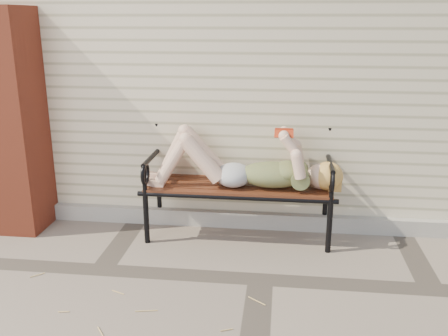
# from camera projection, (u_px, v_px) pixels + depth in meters

# --- Properties ---
(ground) EXTENTS (80.00, 80.00, 0.00)m
(ground) POSITION_uv_depth(u_px,v_px,m) (261.00, 279.00, 3.78)
(ground) COLOR #7A6B5E
(ground) RESTS_ON ground
(house_wall) EXTENTS (8.00, 4.00, 3.00)m
(house_wall) POSITION_uv_depth(u_px,v_px,m) (275.00, 51.00, 6.19)
(house_wall) COLOR beige
(house_wall) RESTS_ON ground
(foundation_strip) EXTENTS (8.00, 0.10, 0.15)m
(foundation_strip) POSITION_uv_depth(u_px,v_px,m) (266.00, 220.00, 4.68)
(foundation_strip) COLOR #ABA39A
(foundation_strip) RESTS_ON ground
(brick_pillar) EXTENTS (0.50, 0.50, 2.00)m
(brick_pillar) POSITION_uv_depth(u_px,v_px,m) (10.00, 122.00, 4.46)
(brick_pillar) COLOR maroon
(brick_pillar) RESTS_ON ground
(garden_bench) EXTENTS (1.78, 0.71, 1.15)m
(garden_bench) POSITION_uv_depth(u_px,v_px,m) (240.00, 164.00, 4.45)
(garden_bench) COLOR black
(garden_bench) RESTS_ON ground
(reading_woman) EXTENTS (1.68, 0.38, 0.53)m
(reading_woman) POSITION_uv_depth(u_px,v_px,m) (240.00, 164.00, 4.31)
(reading_woman) COLOR #093743
(reading_woman) RESTS_ON ground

